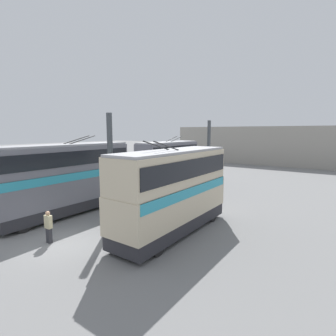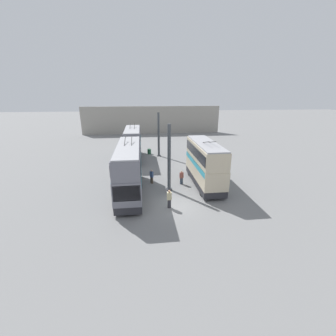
% 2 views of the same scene
% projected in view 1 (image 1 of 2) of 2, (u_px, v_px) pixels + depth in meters
% --- Properties ---
extents(ground_plane, '(240.00, 240.00, 0.00)m').
position_uv_depth(ground_plane, '(59.00, 243.00, 14.46)').
color(ground_plane, slate).
extents(depot_back_wall, '(0.50, 36.00, 7.04)m').
position_uv_depth(depot_back_wall, '(265.00, 146.00, 47.08)').
color(depot_back_wall, gray).
rests_on(depot_back_wall, ground_plane).
extents(support_column_near, '(0.65, 0.65, 7.30)m').
position_uv_depth(support_column_near, '(111.00, 171.00, 17.14)').
color(support_column_near, '#42474C').
rests_on(support_column_near, ground_plane).
extents(support_column_far, '(0.65, 0.65, 7.30)m').
position_uv_depth(support_column_far, '(209.00, 155.00, 28.71)').
color(support_column_far, '#42474C').
rests_on(support_column_far, ground_plane).
extents(bus_left_near, '(9.17, 2.54, 5.66)m').
position_uv_depth(bus_left_near, '(174.00, 187.00, 15.64)').
color(bus_left_near, black).
rests_on(bus_left_near, ground_plane).
extents(bus_right_mid, '(10.44, 2.54, 5.83)m').
position_uv_depth(bus_right_mid, '(66.00, 175.00, 19.28)').
color(bus_right_mid, black).
rests_on(bus_right_mid, ground_plane).
extents(bus_right_far, '(9.08, 2.54, 5.58)m').
position_uv_depth(bus_right_far, '(168.00, 161.00, 29.96)').
color(bus_right_far, black).
rests_on(bus_right_far, ground_plane).
extents(person_by_right_row, '(0.48, 0.43, 1.71)m').
position_uv_depth(person_by_right_row, '(115.00, 200.00, 20.23)').
color(person_by_right_row, '#473D33').
rests_on(person_by_right_row, ground_plane).
extents(person_by_left_row, '(0.40, 0.48, 1.66)m').
position_uv_depth(person_by_left_row, '(145.00, 210.00, 17.73)').
color(person_by_left_row, '#384251').
rests_on(person_by_left_row, ground_plane).
extents(person_aisle_foreground, '(0.27, 0.43, 1.82)m').
position_uv_depth(person_aisle_foreground, '(49.00, 226.00, 14.39)').
color(person_aisle_foreground, '#2D2D33').
rests_on(person_aisle_foreground, ground_plane).
extents(oil_drum, '(0.66, 0.66, 0.88)m').
position_uv_depth(oil_drum, '(202.00, 179.00, 31.28)').
color(oil_drum, '#235638').
rests_on(oil_drum, ground_plane).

